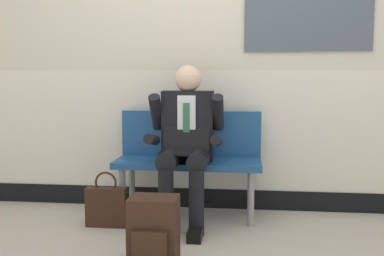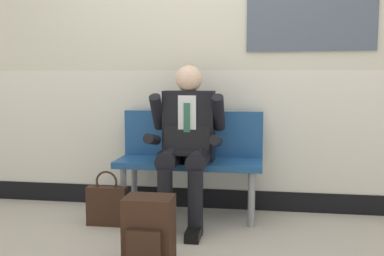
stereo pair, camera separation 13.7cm
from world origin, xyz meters
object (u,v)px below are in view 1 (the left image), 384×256
Objects in this scene: bench_with_person at (189,154)px; backpack at (154,232)px; person_seated at (186,140)px; handbag at (106,206)px.

bench_with_person reaches higher than backpack.
handbag is (-0.59, -0.17, -0.49)m from person_seated.
person_seated is at bearing 83.73° from backpack.
person_seated is 0.93m from backpack.
backpack is 0.82m from handbag.
handbag reaches higher than backpack.
person_seated is (0.00, -0.19, 0.14)m from bench_with_person.
person_seated reaches higher than handbag.
person_seated is 0.78m from handbag.
backpack is 0.98× the size of handbag.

